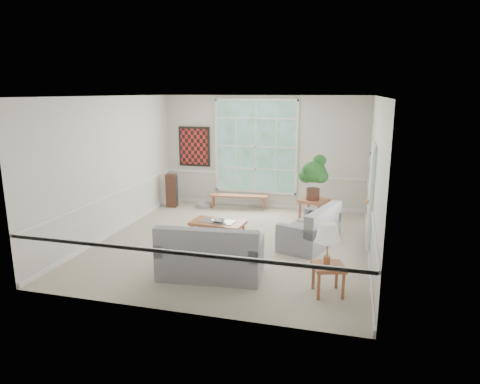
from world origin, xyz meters
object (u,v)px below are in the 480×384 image
at_px(loveseat_right, 310,226).
at_px(side_table, 328,279).
at_px(coffee_table, 218,231).
at_px(end_table, 313,211).
at_px(loveseat_front, 211,249).

bearing_deg(loveseat_right, side_table, -59.14).
distance_m(coffee_table, side_table, 3.08).
distance_m(loveseat_right, end_table, 1.51).
distance_m(loveseat_right, side_table, 2.20).
height_order(loveseat_front, end_table, loveseat_front).
bearing_deg(loveseat_right, end_table, 109.87).
bearing_deg(coffee_table, loveseat_front, -70.86).
distance_m(loveseat_front, coffee_table, 1.78).
relative_size(loveseat_front, end_table, 2.88).
xyz_separation_m(loveseat_front, side_table, (1.98, -0.20, -0.23)).
bearing_deg(coffee_table, loveseat_right, 11.80).
relative_size(coffee_table, side_table, 2.33).
relative_size(end_table, side_table, 1.25).
xyz_separation_m(loveseat_right, coffee_table, (-1.90, -0.22, -0.20)).
relative_size(loveseat_right, loveseat_front, 0.88).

